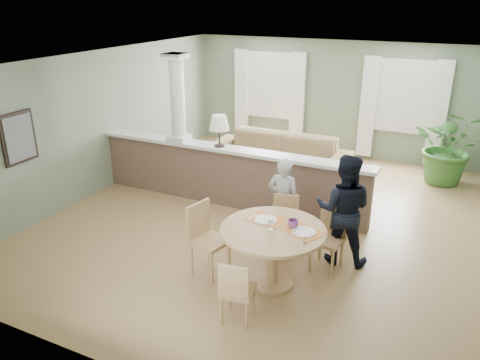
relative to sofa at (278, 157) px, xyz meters
The scene contains 12 objects.
ground 2.08m from the sofa, 73.24° to the right, with size 8.00×8.00×0.00m, color #A58157.
room_shell 1.99m from the sofa, 67.12° to the right, with size 7.02×8.02×2.71m.
pony_wall 1.81m from the sofa, 102.84° to the right, with size 5.32×0.38×2.70m.
sofa is the anchor object (origin of this frame).
houseplant 3.50m from the sofa, 19.29° to the left, with size 1.41×1.22×1.57m, color #316227.
dining_table 4.06m from the sofa, 69.70° to the right, with size 1.38×1.38×0.94m.
chair_far_boy 3.13m from the sofa, 66.91° to the right, with size 0.48×0.48×0.87m.
chair_far_man 3.61m from the sofa, 57.21° to the right, with size 0.46×0.46×0.91m.
chair_near 4.92m from the sofa, 74.47° to the right, with size 0.44×0.44×0.84m.
chair_side 3.92m from the sofa, 83.58° to the right, with size 0.55×0.55×1.01m.
child_person 2.89m from the sofa, 67.24° to the right, with size 0.51×0.33×1.40m, color #A2A2A7.
man_person 3.52m from the sofa, 53.59° to the right, with size 0.80×0.62×1.64m, color black.
Camera 1 is at (2.74, -6.90, 3.66)m, focal length 35.00 mm.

